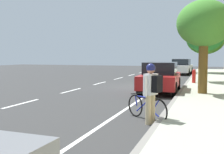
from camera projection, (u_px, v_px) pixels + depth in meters
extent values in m
plane|color=#323232|center=(144.00, 87.00, 16.44)|extent=(66.41, 66.41, 0.00)
cube|color=#9EA595|center=(215.00, 88.00, 15.17)|extent=(3.11, 41.51, 0.17)
cube|color=gray|center=(184.00, 87.00, 15.69)|extent=(0.16, 41.51, 0.17)
cube|color=white|center=(22.00, 104.00, 10.82)|extent=(0.14, 2.20, 0.01)
cube|color=white|center=(71.00, 91.00, 14.79)|extent=(0.14, 2.20, 0.01)
cube|color=white|center=(100.00, 83.00, 18.76)|extent=(0.14, 2.20, 0.01)
cube|color=white|center=(118.00, 78.00, 22.72)|extent=(0.14, 2.20, 0.01)
cube|color=white|center=(132.00, 75.00, 26.69)|extent=(0.14, 2.20, 0.01)
cube|color=white|center=(141.00, 72.00, 30.66)|extent=(0.14, 2.20, 0.01)
cube|color=white|center=(149.00, 70.00, 34.63)|extent=(0.14, 2.20, 0.01)
cube|color=white|center=(158.00, 88.00, 16.17)|extent=(0.12, 41.51, 0.01)
cube|color=maroon|center=(160.00, 80.00, 14.25)|extent=(1.91, 4.46, 0.64)
cube|color=black|center=(160.00, 68.00, 14.20)|extent=(1.62, 2.15, 0.60)
cylinder|color=black|center=(178.00, 83.00, 15.34)|extent=(0.24, 0.67, 0.66)
cylinder|color=black|center=(149.00, 83.00, 15.80)|extent=(0.24, 0.67, 0.66)
cylinder|color=black|center=(174.00, 89.00, 12.73)|extent=(0.24, 0.67, 0.66)
cylinder|color=black|center=(139.00, 88.00, 13.20)|extent=(0.24, 0.67, 0.66)
cube|color=white|center=(181.00, 68.00, 27.51)|extent=(1.96, 4.48, 0.64)
cube|color=black|center=(181.00, 62.00, 27.47)|extent=(1.64, 2.17, 0.60)
cylinder|color=black|center=(191.00, 70.00, 28.51)|extent=(0.25, 0.67, 0.66)
cylinder|color=black|center=(175.00, 70.00, 29.09)|extent=(0.25, 0.67, 0.66)
cylinder|color=black|center=(188.00, 72.00, 25.97)|extent=(0.25, 0.67, 0.66)
cylinder|color=black|center=(171.00, 72.00, 26.56)|extent=(0.25, 0.67, 0.66)
torus|color=black|center=(135.00, 106.00, 8.52)|extent=(0.56, 0.45, 0.68)
torus|color=black|center=(159.00, 111.00, 7.65)|extent=(0.56, 0.45, 0.68)
cylinder|color=#1926A5|center=(144.00, 105.00, 8.19)|extent=(0.53, 0.43, 0.50)
cylinder|color=#1926A5|center=(152.00, 107.00, 7.88)|extent=(0.13, 0.11, 0.47)
cylinder|color=#1926A5|center=(145.00, 97.00, 8.13)|extent=(0.60, 0.48, 0.05)
cylinder|color=#1926A5|center=(155.00, 113.00, 7.80)|extent=(0.30, 0.25, 0.19)
cylinder|color=#1926A5|center=(156.00, 105.00, 7.74)|extent=(0.23, 0.19, 0.33)
cylinder|color=#1926A5|center=(136.00, 100.00, 8.47)|extent=(0.11, 0.10, 0.33)
cube|color=black|center=(153.00, 98.00, 7.82)|extent=(0.25, 0.23, 0.05)
cylinder|color=black|center=(137.00, 93.00, 8.42)|extent=(0.31, 0.38, 0.03)
cylinder|color=#C6B284|center=(152.00, 109.00, 7.67)|extent=(0.15, 0.15, 0.80)
cylinder|color=#C6B284|center=(148.00, 110.00, 7.52)|extent=(0.15, 0.15, 0.80)
cube|color=white|center=(151.00, 84.00, 7.54)|extent=(0.36, 0.44, 0.57)
cylinder|color=white|center=(156.00, 85.00, 7.74)|extent=(0.10, 0.10, 0.54)
cylinder|color=white|center=(145.00, 86.00, 7.34)|extent=(0.10, 0.10, 0.54)
sphere|color=#A3664E|center=(151.00, 70.00, 7.51)|extent=(0.23, 0.23, 0.23)
sphere|color=navy|center=(151.00, 68.00, 7.50)|extent=(0.25, 0.25, 0.25)
cube|color=black|center=(157.00, 84.00, 7.41)|extent=(0.28, 0.35, 0.44)
cylinder|color=brown|center=(203.00, 66.00, 12.49)|extent=(0.40, 0.40, 2.46)
ellipsoid|color=#44892F|center=(204.00, 23.00, 12.34)|extent=(2.39, 2.39, 2.05)
cylinder|color=brown|center=(204.00, 63.00, 18.31)|extent=(0.32, 0.32, 2.36)
ellipsoid|color=#22772C|center=(205.00, 35.00, 18.16)|extent=(2.52, 2.52, 2.19)
cylinder|color=brown|center=(205.00, 61.00, 27.76)|extent=(0.32, 0.32, 2.31)
ellipsoid|color=#458A27|center=(205.00, 39.00, 27.59)|extent=(3.70, 3.70, 3.01)
cylinder|color=red|center=(194.00, 77.00, 17.30)|extent=(0.22, 0.22, 0.70)
sphere|color=red|center=(194.00, 71.00, 17.27)|extent=(0.20, 0.20, 0.20)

